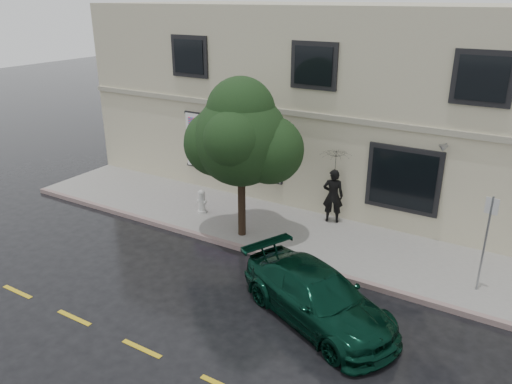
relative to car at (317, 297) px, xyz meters
The scene contains 12 objects.
ground 2.96m from the car, behind, with size 90.00×90.00×0.00m, color black.
sidewalk 4.74m from the car, 127.20° to the left, with size 20.00×3.50×0.15m, color #989690.
curb 3.52m from the car, 144.90° to the left, with size 20.00×0.18×0.16m, color gray.
road_marking 4.18m from the car, 133.49° to the right, with size 19.00×0.12×0.01m, color gold.
building 10.32m from the car, 106.67° to the left, with size 20.00×8.12×7.00m.
billboard 8.24m from the car, 138.13° to the left, with size 4.30×0.16×2.20m.
car is the anchor object (origin of this frame).
pedestrian 5.42m from the car, 109.36° to the left, with size 0.68×0.44×1.86m, color black.
umbrella 5.69m from the car, 109.36° to the left, with size 1.11×1.11×0.82m, color black.
street_tree 5.40m from the car, 145.02° to the left, with size 2.84×2.84×4.57m.
fire_hydrant 6.89m from the car, 150.30° to the left, with size 0.35×0.33×0.85m.
sign_pole 4.55m from the car, 45.27° to the left, with size 0.32×0.08×2.61m.
Camera 1 is at (6.81, -9.87, 7.28)m, focal length 35.00 mm.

